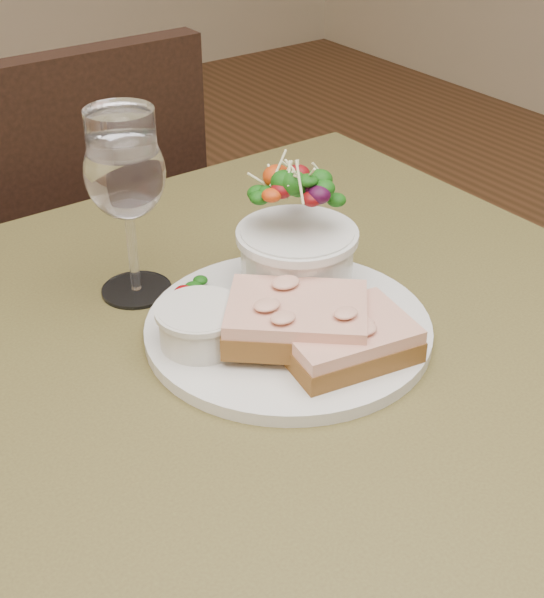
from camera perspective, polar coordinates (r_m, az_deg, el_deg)
cafe_table at (r=0.80m, az=0.12°, el=-10.11°), size 0.80×0.80×0.75m
chair_far at (r=1.50m, az=-14.52°, el=-5.47°), size 0.42×0.42×0.90m
dinner_plate at (r=0.77m, az=1.11°, el=-2.01°), size 0.26×0.26×0.01m
sandwich_front at (r=0.72m, az=5.09°, el=-2.73°), size 0.12×0.10×0.03m
sandwich_back at (r=0.73m, az=1.71°, el=-1.39°), size 0.15×0.15×0.03m
ramekin at (r=0.73m, az=-4.91°, el=-1.71°), size 0.07×0.07×0.04m
salad_bowl at (r=0.79m, az=1.74°, el=4.60°), size 0.11×0.11×0.13m
garnish at (r=0.80m, az=-5.68°, el=0.40°), size 0.05×0.04×0.02m
wine_glass at (r=0.79m, az=-10.02°, el=8.16°), size 0.08×0.08×0.18m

